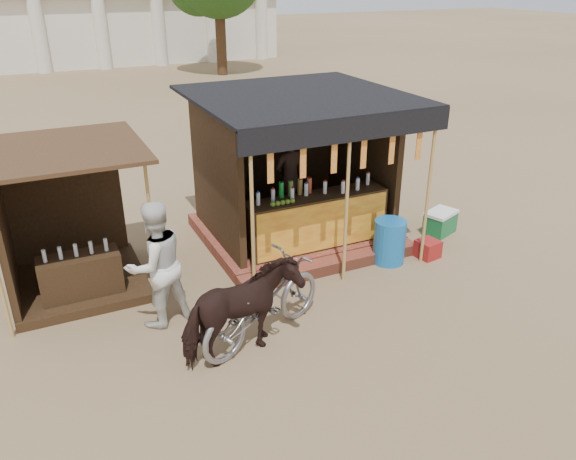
% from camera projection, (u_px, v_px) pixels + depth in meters
% --- Properties ---
extents(ground, '(120.00, 120.00, 0.00)m').
position_uv_depth(ground, '(337.00, 346.00, 7.74)').
color(ground, '#846B4C').
rests_on(ground, ground).
extents(main_stall, '(3.60, 3.61, 2.78)m').
position_uv_depth(main_stall, '(296.00, 188.00, 10.46)').
color(main_stall, brown).
rests_on(main_stall, ground).
extents(secondary_stall, '(2.40, 2.40, 2.38)m').
position_uv_depth(secondary_stall, '(62.00, 241.00, 8.82)').
color(secondary_stall, '#352213').
rests_on(secondary_stall, ground).
extents(cow, '(1.72, 1.07, 1.35)m').
position_uv_depth(cow, '(242.00, 313.00, 7.27)').
color(cow, black).
rests_on(cow, ground).
extents(motorbike, '(2.30, 1.52, 1.14)m').
position_uv_depth(motorbike, '(263.00, 302.00, 7.70)').
color(motorbike, gray).
rests_on(motorbike, ground).
extents(bystander, '(1.09, 0.95, 1.89)m').
position_uv_depth(bystander, '(156.00, 265.00, 7.90)').
color(bystander, silver).
rests_on(bystander, ground).
extents(blue_barrel, '(0.68, 0.68, 0.79)m').
position_uv_depth(blue_barrel, '(389.00, 242.00, 9.84)').
color(blue_barrel, '#165FA5').
rests_on(blue_barrel, ground).
extents(red_crate, '(0.42, 0.42, 0.32)m').
position_uv_depth(red_crate, '(428.00, 249.00, 10.10)').
color(red_crate, maroon).
rests_on(red_crate, ground).
extents(cooler, '(0.76, 0.64, 0.46)m').
position_uv_depth(cooler, '(440.00, 222.00, 11.00)').
color(cooler, '#166634').
rests_on(cooler, ground).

